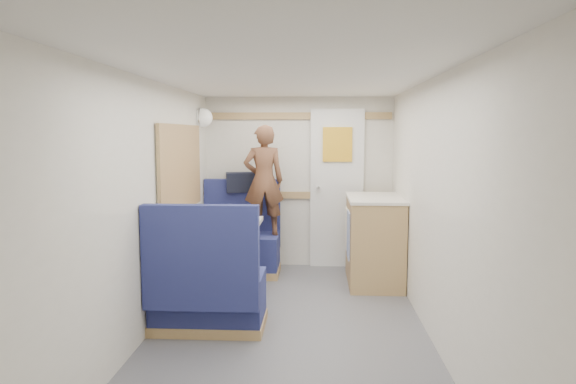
# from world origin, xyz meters

# --- Properties ---
(floor) EXTENTS (4.50, 4.50, 0.00)m
(floor) POSITION_xyz_m (0.00, 0.00, 0.00)
(floor) COLOR #515156
(floor) RESTS_ON ground
(ceiling) EXTENTS (4.50, 4.50, 0.00)m
(ceiling) POSITION_xyz_m (0.00, 0.00, 2.00)
(ceiling) COLOR silver
(ceiling) RESTS_ON wall_back
(wall_back) EXTENTS (2.20, 0.02, 2.00)m
(wall_back) POSITION_xyz_m (0.00, 2.25, 1.00)
(wall_back) COLOR silver
(wall_back) RESTS_ON floor
(wall_left) EXTENTS (0.02, 4.50, 2.00)m
(wall_left) POSITION_xyz_m (-1.10, 0.00, 1.00)
(wall_left) COLOR silver
(wall_left) RESTS_ON floor
(wall_right) EXTENTS (0.02, 4.50, 2.00)m
(wall_right) POSITION_xyz_m (1.10, 0.00, 1.00)
(wall_right) COLOR silver
(wall_right) RESTS_ON floor
(oak_trim_low) EXTENTS (2.15, 0.02, 0.08)m
(oak_trim_low) POSITION_xyz_m (0.00, 2.23, 0.85)
(oak_trim_low) COLOR olive
(oak_trim_low) RESTS_ON wall_back
(oak_trim_high) EXTENTS (2.15, 0.02, 0.08)m
(oak_trim_high) POSITION_xyz_m (0.00, 2.23, 1.78)
(oak_trim_high) COLOR olive
(oak_trim_high) RESTS_ON wall_back
(side_window) EXTENTS (0.04, 1.30, 0.72)m
(side_window) POSITION_xyz_m (-1.08, 1.00, 1.25)
(side_window) COLOR #98A38A
(side_window) RESTS_ON wall_left
(rear_door) EXTENTS (0.62, 0.12, 1.86)m
(rear_door) POSITION_xyz_m (0.45, 2.22, 0.97)
(rear_door) COLOR white
(rear_door) RESTS_ON wall_back
(dinette_table) EXTENTS (0.62, 0.92, 0.72)m
(dinette_table) POSITION_xyz_m (-0.65, 1.00, 0.57)
(dinette_table) COLOR white
(dinette_table) RESTS_ON floor
(bench_far) EXTENTS (0.90, 0.59, 1.05)m
(bench_far) POSITION_xyz_m (-0.65, 1.86, 0.30)
(bench_far) COLOR #171749
(bench_far) RESTS_ON floor
(bench_near) EXTENTS (0.90, 0.59, 1.05)m
(bench_near) POSITION_xyz_m (-0.65, 0.14, 0.30)
(bench_near) COLOR #171749
(bench_near) RESTS_ON floor
(ledge) EXTENTS (0.90, 0.14, 0.04)m
(ledge) POSITION_xyz_m (-0.65, 2.12, 0.88)
(ledge) COLOR olive
(ledge) RESTS_ON bench_far
(dome_light) EXTENTS (0.20, 0.20, 0.20)m
(dome_light) POSITION_xyz_m (-1.04, 1.85, 1.75)
(dome_light) COLOR white
(dome_light) RESTS_ON wall_left
(galley_counter) EXTENTS (0.57, 0.92, 0.92)m
(galley_counter) POSITION_xyz_m (0.82, 1.55, 0.47)
(galley_counter) COLOR olive
(galley_counter) RESTS_ON floor
(person) EXTENTS (0.49, 0.38, 1.22)m
(person) POSITION_xyz_m (-0.37, 1.82, 1.06)
(person) COLOR brown
(person) RESTS_ON bench_far
(duffel_bag) EXTENTS (0.51, 0.32, 0.23)m
(duffel_bag) POSITION_xyz_m (-0.60, 2.12, 1.01)
(duffel_bag) COLOR black
(duffel_bag) RESTS_ON ledge
(tray) EXTENTS (0.29, 0.38, 0.02)m
(tray) POSITION_xyz_m (-0.54, 0.79, 0.73)
(tray) COLOR white
(tray) RESTS_ON dinette_table
(orange_fruit) EXTENTS (0.07, 0.07, 0.07)m
(orange_fruit) POSITION_xyz_m (-0.45, 0.91, 0.78)
(orange_fruit) COLOR #DB4809
(orange_fruit) RESTS_ON tray
(cheese_block) EXTENTS (0.12, 0.10, 0.04)m
(cheese_block) POSITION_xyz_m (-0.55, 0.79, 0.76)
(cheese_block) COLOR #D3C27A
(cheese_block) RESTS_ON tray
(wine_glass) EXTENTS (0.08, 0.08, 0.17)m
(wine_glass) POSITION_xyz_m (-0.72, 0.91, 0.84)
(wine_glass) COLOR white
(wine_glass) RESTS_ON dinette_table
(tumbler_left) EXTENTS (0.07, 0.07, 0.12)m
(tumbler_left) POSITION_xyz_m (-0.88, 0.68, 0.78)
(tumbler_left) COLOR silver
(tumbler_left) RESTS_ON dinette_table
(tumbler_mid) EXTENTS (0.07, 0.07, 0.11)m
(tumbler_mid) POSITION_xyz_m (-0.74, 1.19, 0.78)
(tumbler_mid) COLOR white
(tumbler_mid) RESTS_ON dinette_table
(beer_glass) EXTENTS (0.06, 0.06, 0.10)m
(beer_glass) POSITION_xyz_m (-0.44, 1.09, 0.77)
(beer_glass) COLOR #8F4414
(beer_glass) RESTS_ON dinette_table
(pepper_grinder) EXTENTS (0.04, 0.04, 0.10)m
(pepper_grinder) POSITION_xyz_m (-0.67, 1.09, 0.77)
(pepper_grinder) COLOR black
(pepper_grinder) RESTS_ON dinette_table
(salt_grinder) EXTENTS (0.04, 0.04, 0.10)m
(salt_grinder) POSITION_xyz_m (-0.58, 1.04, 0.77)
(salt_grinder) COLOR silver
(salt_grinder) RESTS_ON dinette_table
(bread_loaf) EXTENTS (0.20, 0.27, 0.10)m
(bread_loaf) POSITION_xyz_m (-0.49, 1.16, 0.77)
(bread_loaf) COLOR brown
(bread_loaf) RESTS_ON dinette_table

